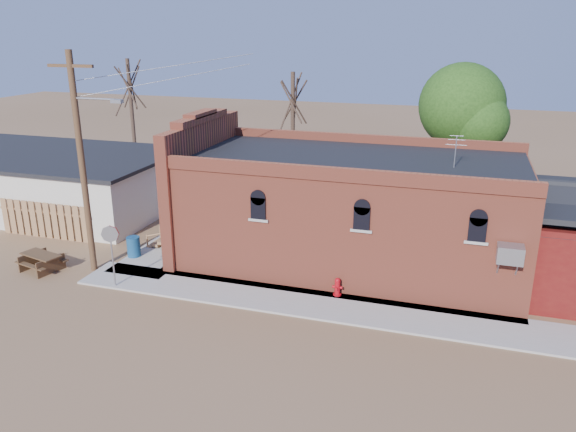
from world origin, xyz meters
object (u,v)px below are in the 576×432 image
(brick_bar, at_px, (345,209))
(fire_hydrant, at_px, (337,287))
(utility_pole, at_px, (83,160))
(stop_sign, at_px, (111,240))
(picnic_table, at_px, (41,260))
(trash_barrel, at_px, (134,247))

(brick_bar, xyz_separation_m, fire_hydrant, (0.57, -3.70, -1.91))
(utility_pole, relative_size, stop_sign, 3.59)
(picnic_table, bearing_deg, stop_sign, 6.51)
(brick_bar, distance_m, picnic_table, 13.04)
(brick_bar, xyz_separation_m, stop_sign, (-8.00, -5.49, -0.33))
(brick_bar, distance_m, utility_pole, 10.96)
(trash_barrel, bearing_deg, fire_hydrant, -6.48)
(utility_pole, xyz_separation_m, stop_sign, (1.79, -1.20, -2.76))
(brick_bar, xyz_separation_m, utility_pole, (-9.79, -4.29, 2.43))
(fire_hydrant, relative_size, stop_sign, 0.28)
(utility_pole, xyz_separation_m, trash_barrel, (0.84, 1.68, -4.24))
(stop_sign, bearing_deg, brick_bar, 35.99)
(brick_bar, bearing_deg, fire_hydrant, -81.20)
(brick_bar, distance_m, stop_sign, 9.71)
(picnic_table, bearing_deg, brick_bar, 36.58)
(trash_barrel, distance_m, picnic_table, 3.79)
(fire_hydrant, bearing_deg, utility_pole, -176.77)
(stop_sign, bearing_deg, trash_barrel, 109.67)
(utility_pole, relative_size, picnic_table, 4.43)
(brick_bar, xyz_separation_m, trash_barrel, (-8.94, -2.62, -1.81))
(fire_hydrant, distance_m, picnic_table, 12.54)
(trash_barrel, relative_size, picnic_table, 0.44)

